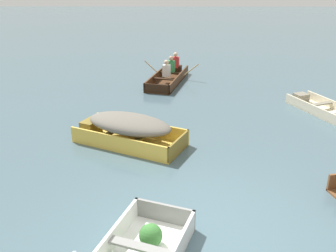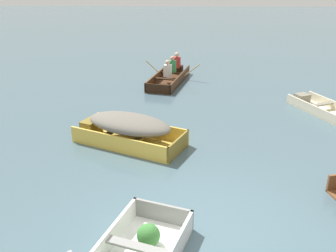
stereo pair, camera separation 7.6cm
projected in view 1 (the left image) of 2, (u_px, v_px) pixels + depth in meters
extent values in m
plane|color=#47606B|center=(206.00, 233.00, 6.18)|extent=(80.00, 80.00, 0.00)
cube|color=gray|center=(164.00, 214.00, 6.35)|extent=(1.04, 0.41, 0.38)
cube|color=gray|center=(140.00, 247.00, 5.46)|extent=(0.98, 0.48, 0.04)
sphere|color=#387533|center=(151.00, 235.00, 5.79)|extent=(0.37, 0.37, 0.37)
cube|color=#E5BC47|center=(130.00, 143.00, 9.34)|extent=(2.94, 2.19, 0.04)
cube|color=#E5BC47|center=(118.00, 144.00, 8.82)|extent=(2.48, 1.21, 0.41)
cube|color=#E5BC47|center=(141.00, 128.00, 9.72)|extent=(2.48, 1.21, 0.41)
cube|color=olive|center=(179.00, 146.00, 8.73)|extent=(0.53, 1.05, 0.41)
cube|color=olive|center=(91.00, 127.00, 9.74)|extent=(0.54, 0.62, 0.37)
cube|color=olive|center=(116.00, 129.00, 9.39)|extent=(0.59, 1.00, 0.04)
cube|color=olive|center=(144.00, 135.00, 9.07)|extent=(0.59, 1.00, 0.04)
ellipsoid|color=#6B665B|center=(129.00, 124.00, 9.14)|extent=(2.47, 1.93, 0.41)
cube|color=beige|center=(330.00, 115.00, 11.10)|extent=(1.99, 3.06, 0.04)
cube|color=beige|center=(319.00, 113.00, 10.89)|extent=(1.20, 2.72, 0.30)
cube|color=gray|center=(301.00, 98.00, 12.14)|extent=(0.52, 0.49, 0.27)
cube|color=gray|center=(320.00, 104.00, 11.39)|extent=(0.81, 0.46, 0.04)
cube|color=#4C2D19|center=(168.00, 82.00, 14.35)|extent=(1.67, 3.15, 0.04)
cube|color=#4C2D19|center=(156.00, 77.00, 14.40)|extent=(0.79, 2.93, 0.34)
cube|color=#4C2D19|center=(179.00, 79.00, 14.18)|extent=(0.79, 2.93, 0.34)
cube|color=black|center=(157.00, 89.00, 12.97)|extent=(0.94, 0.28, 0.34)
cube|color=black|center=(176.00, 69.00, 15.46)|extent=(0.50, 0.46, 0.31)
cube|color=black|center=(171.00, 73.00, 14.66)|extent=(0.87, 0.37, 0.04)
cube|color=black|center=(164.00, 79.00, 13.86)|extent=(0.87, 0.37, 0.04)
cube|color=white|center=(166.00, 71.00, 14.01)|extent=(0.32, 0.24, 0.44)
sphere|color=beige|center=(166.00, 62.00, 13.88)|extent=(0.18, 0.18, 0.18)
cube|color=#338C4C|center=(171.00, 66.00, 14.63)|extent=(0.32, 0.24, 0.44)
sphere|color=tan|center=(171.00, 58.00, 14.51)|extent=(0.18, 0.18, 0.18)
cube|color=red|center=(175.00, 62.00, 15.26)|extent=(0.32, 0.24, 0.44)
sphere|color=beige|center=(175.00, 55.00, 15.13)|extent=(0.18, 0.18, 0.18)
cylinder|color=tan|center=(152.00, 68.00, 14.86)|extent=(0.63, 0.20, 0.55)
cylinder|color=tan|center=(190.00, 70.00, 14.49)|extent=(0.63, 0.20, 0.55)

